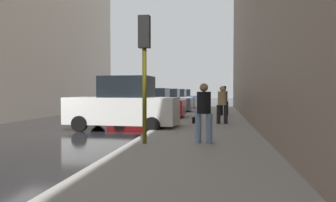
% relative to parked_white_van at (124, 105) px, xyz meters
% --- Properties ---
extents(ground_plane, '(120.00, 120.00, 0.00)m').
position_rel_parked_white_van_xyz_m(ground_plane, '(-2.65, -1.85, -1.03)').
color(ground_plane, black).
extents(sidewalk, '(4.00, 40.00, 0.15)m').
position_rel_parked_white_van_xyz_m(sidewalk, '(3.35, -1.85, -0.96)').
color(sidewalk, gray).
rests_on(sidewalk, ground_plane).
extents(parked_white_van, '(4.67, 2.20, 2.25)m').
position_rel_parked_white_van_xyz_m(parked_white_van, '(0.00, 0.00, 0.00)').
color(parked_white_van, silver).
rests_on(parked_white_van, ground_plane).
extents(parked_red_hatchback, '(4.24, 2.14, 1.79)m').
position_rel_parked_white_van_xyz_m(parked_red_hatchback, '(0.00, 4.98, -0.18)').
color(parked_red_hatchback, '#B2191E').
rests_on(parked_red_hatchback, ground_plane).
extents(parked_gray_coupe, '(4.21, 2.08, 1.79)m').
position_rel_parked_white_van_xyz_m(parked_gray_coupe, '(0.00, 10.27, -0.18)').
color(parked_gray_coupe, slate).
rests_on(parked_gray_coupe, ground_plane).
extents(parked_silver_sedan, '(4.25, 2.16, 1.79)m').
position_rel_parked_white_van_xyz_m(parked_silver_sedan, '(0.00, 15.40, -0.18)').
color(parked_silver_sedan, '#B7BABF').
rests_on(parked_silver_sedan, ground_plane).
extents(parked_blue_sedan, '(4.27, 2.19, 1.79)m').
position_rel_parked_white_van_xyz_m(parked_blue_sedan, '(0.00, 20.74, -0.18)').
color(parked_blue_sedan, navy).
rests_on(parked_blue_sedan, ground_plane).
extents(fire_hydrant, '(0.42, 0.22, 0.70)m').
position_rel_parked_white_van_xyz_m(fire_hydrant, '(1.80, 1.93, -0.54)').
color(fire_hydrant, red).
rests_on(fire_hydrant, sidewalk).
extents(traffic_light, '(0.32, 0.32, 3.60)m').
position_rel_parked_white_van_xyz_m(traffic_light, '(1.85, -4.22, 1.73)').
color(traffic_light, '#514C0F').
rests_on(traffic_light, sidewalk).
extents(pedestrian_in_jeans, '(0.53, 0.47, 1.71)m').
position_rel_parked_white_van_xyz_m(pedestrian_in_jeans, '(3.51, -3.91, 0.07)').
color(pedestrian_in_jeans, '#728CB2').
rests_on(pedestrian_in_jeans, sidewalk).
extents(pedestrian_with_fedora, '(0.52, 0.45, 1.78)m').
position_rel_parked_white_van_xyz_m(pedestrian_with_fedora, '(4.29, 6.81, 0.10)').
color(pedestrian_with_fedora, black).
rests_on(pedestrian_with_fedora, sidewalk).
extents(pedestrian_in_tan_coat, '(0.51, 0.43, 1.71)m').
position_rel_parked_white_van_xyz_m(pedestrian_in_tan_coat, '(4.10, 1.74, 0.07)').
color(pedestrian_in_tan_coat, black).
rests_on(pedestrian_in_tan_coat, sidewalk).
extents(duffel_bag, '(0.32, 0.44, 0.28)m').
position_rel_parked_white_van_xyz_m(duffel_bag, '(2.91, 1.83, -0.74)').
color(duffel_bag, black).
rests_on(duffel_bag, sidewalk).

